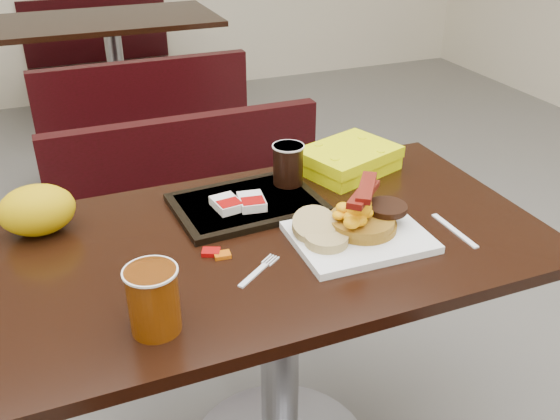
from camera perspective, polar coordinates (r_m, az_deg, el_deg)
name	(u,v)px	position (r m, az deg, el deg)	size (l,w,h in m)	color
table_near	(280,359)	(1.63, -0.02, -13.69)	(1.20, 0.70, 0.75)	black
bench_near_n	(205,234)	(2.17, -6.97, -2.25)	(1.00, 0.46, 0.72)	black
table_far	(118,81)	(3.90, -14.82, 11.49)	(1.20, 0.70, 0.75)	black
bench_far_s	(140,122)	(3.24, -12.85, 7.99)	(1.00, 0.46, 0.72)	black
bench_far_n	(102,56)	(4.57, -16.20, 13.60)	(1.00, 0.46, 0.72)	black
platter	(359,237)	(1.38, 7.37, -2.52)	(0.30, 0.23, 0.02)	white
pancake_stack	(363,222)	(1.39, 7.70, -1.12)	(0.15, 0.15, 0.03)	#986B19
sausage_patty	(387,208)	(1.41, 9.90, 0.21)	(0.09, 0.09, 0.01)	black
scrambled_eggs	(359,210)	(1.36, 7.32, 0.02)	(0.10, 0.09, 0.05)	#FFB605
bacon_strips	(364,192)	(1.35, 7.81, 1.63)	(0.18, 0.08, 0.01)	#470805
muffin_bottom	(326,239)	(1.33, 4.34, -2.71)	(0.10, 0.10, 0.02)	tan
muffin_top	(314,225)	(1.36, 3.21, -1.41)	(0.10, 0.10, 0.02)	tan
coffee_cup_near	(154,300)	(1.11, -11.68, -8.22)	(0.09, 0.09, 0.13)	#883804
fork	(253,275)	(1.26, -2.50, -6.09)	(0.13, 0.02, 0.00)	white
knife	(454,230)	(1.47, 15.91, -1.84)	(0.16, 0.01, 0.00)	white
condiment_syrup	(222,255)	(1.32, -5.38, -4.18)	(0.04, 0.03, 0.01)	#BA4F08
condiment_ketchup	(211,252)	(1.34, -6.43, -3.90)	(0.04, 0.03, 0.01)	#8C0504
tray	(247,204)	(1.51, -3.10, 0.59)	(0.35, 0.25, 0.02)	black
hashbrown_sleeve_left	(227,204)	(1.48, -4.99, 0.57)	(0.06, 0.08, 0.02)	silver
hashbrown_sleeve_right	(252,202)	(1.48, -2.65, 0.78)	(0.06, 0.08, 0.02)	silver
coffee_cup_far	(288,165)	(1.57, 0.76, 4.25)	(0.08, 0.08, 0.11)	black
clamshell	(348,159)	(1.70, 6.38, 4.70)	(0.25, 0.19, 0.07)	#E1E603
paper_bag	(37,210)	(1.48, -21.66, 0.00)	(0.17, 0.12, 0.12)	#CA9706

